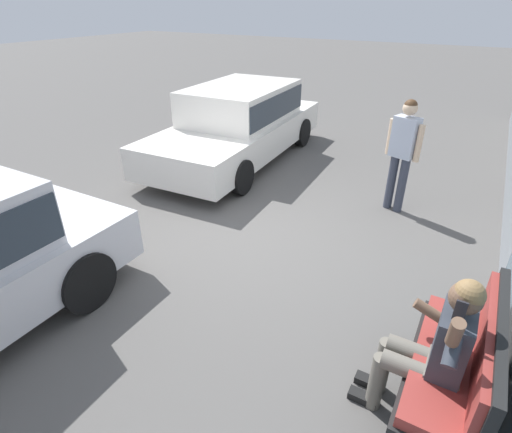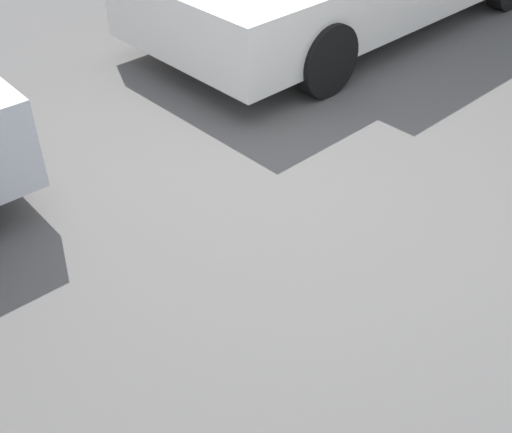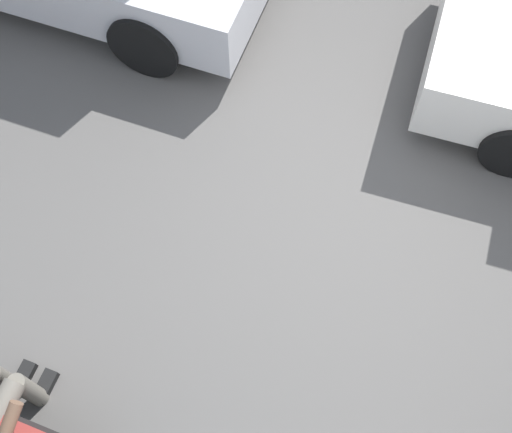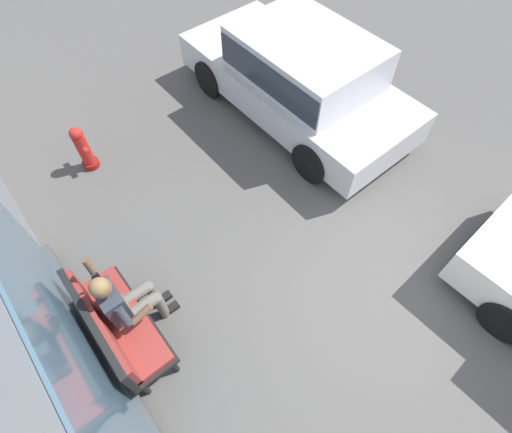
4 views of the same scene
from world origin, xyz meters
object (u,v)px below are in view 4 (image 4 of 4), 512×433
at_px(bench, 114,326).
at_px(person_on_phone, 124,301).
at_px(parked_car_mid, 300,73).
at_px(fire_hydrant, 83,149).

relative_size(bench, person_on_phone, 1.05).
distance_m(parked_car_mid, fire_hydrant, 3.68).
distance_m(bench, fire_hydrant, 3.10).
relative_size(parked_car_mid, fire_hydrant, 5.30).
bearing_deg(person_on_phone, fire_hydrant, -14.28).
height_order(person_on_phone, fire_hydrant, person_on_phone).
relative_size(bench, parked_car_mid, 0.34).
height_order(person_on_phone, parked_car_mid, parked_car_mid).
bearing_deg(fire_hydrant, parked_car_mid, -108.38).
relative_size(person_on_phone, fire_hydrant, 1.71).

